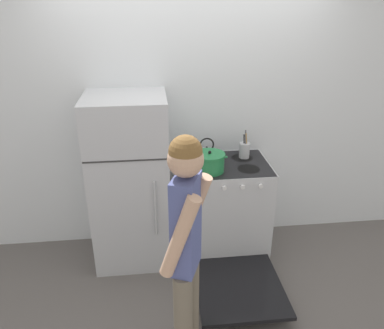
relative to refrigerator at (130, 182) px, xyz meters
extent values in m
plane|color=#5B5654|center=(0.57, 0.30, -0.79)|extent=(14.00, 14.00, 0.00)
cube|color=silver|center=(0.57, 0.33, 0.48)|extent=(10.00, 0.06, 2.55)
cube|color=#B7BABF|center=(0.00, 0.00, 0.00)|extent=(0.69, 0.61, 1.58)
cube|color=#2D2D2D|center=(0.00, -0.30, 0.35)|extent=(0.67, 0.01, 0.01)
cylinder|color=#B2B5BA|center=(0.21, -0.32, -0.09)|extent=(0.02, 0.02, 0.51)
cube|color=silver|center=(0.87, -0.01, -0.32)|extent=(0.78, 0.62, 0.93)
cube|color=black|center=(0.87, -0.01, 0.13)|extent=(0.76, 0.61, 0.02)
cube|color=black|center=(0.87, -0.29, -0.33)|extent=(0.68, 0.05, 0.71)
cylinder|color=black|center=(0.70, -0.13, 0.14)|extent=(0.20, 0.20, 0.01)
cylinder|color=black|center=(1.05, -0.13, 0.14)|extent=(0.20, 0.20, 0.01)
cylinder|color=black|center=(0.70, 0.12, 0.14)|extent=(0.20, 0.20, 0.01)
cylinder|color=black|center=(1.05, 0.12, 0.14)|extent=(0.20, 0.20, 0.01)
cylinder|color=silver|center=(0.64, -0.33, 0.07)|extent=(0.04, 0.02, 0.04)
cylinder|color=silver|center=(0.79, -0.33, 0.07)|extent=(0.04, 0.02, 0.04)
cylinder|color=silver|center=(0.95, -0.33, 0.07)|extent=(0.04, 0.02, 0.04)
cylinder|color=silver|center=(1.10, -0.33, 0.07)|extent=(0.04, 0.02, 0.04)
cube|color=black|center=(0.87, -0.69, -0.67)|extent=(0.72, 0.75, 0.04)
cube|color=#99999E|center=(0.87, -0.09, -0.37)|extent=(0.64, 0.34, 0.01)
cylinder|color=#237A42|center=(0.70, -0.13, 0.21)|extent=(0.25, 0.25, 0.15)
cylinder|color=#237A42|center=(0.70, -0.13, 0.30)|extent=(0.27, 0.27, 0.02)
sphere|color=black|center=(0.70, -0.13, 0.32)|extent=(0.03, 0.03, 0.03)
cylinder|color=#237A42|center=(0.56, -0.13, 0.27)|extent=(0.03, 0.02, 0.02)
cylinder|color=#237A42|center=(0.83, -0.13, 0.27)|extent=(0.03, 0.02, 0.02)
cylinder|color=silver|center=(0.71, 0.12, 0.19)|extent=(0.18, 0.18, 0.09)
cone|color=silver|center=(0.71, 0.12, 0.24)|extent=(0.17, 0.17, 0.02)
sphere|color=black|center=(0.71, 0.12, 0.26)|extent=(0.02, 0.02, 0.02)
cone|color=silver|center=(0.79, 0.12, 0.19)|extent=(0.10, 0.03, 0.08)
torus|color=black|center=(0.71, 0.12, 0.29)|extent=(0.14, 0.01, 0.14)
cylinder|color=#B7BABF|center=(1.06, 0.12, 0.21)|extent=(0.10, 0.10, 0.14)
cylinder|color=#9E7547|center=(1.08, 0.11, 0.28)|extent=(0.04, 0.04, 0.22)
cylinder|color=#232326|center=(1.06, 0.13, 0.27)|extent=(0.02, 0.02, 0.20)
cylinder|color=#B2B5BA|center=(1.08, 0.14, 0.25)|extent=(0.02, 0.02, 0.16)
cylinder|color=#4C4C51|center=(1.07, 0.11, 0.29)|extent=(0.02, 0.02, 0.24)
cylinder|color=#6B6051|center=(0.35, -1.31, -0.38)|extent=(0.12, 0.12, 0.82)
cylinder|color=#6B6051|center=(0.41, -1.16, -0.38)|extent=(0.12, 0.12, 0.82)
cube|color=#4C5693|center=(0.38, -1.23, 0.34)|extent=(0.20, 0.26, 0.61)
cylinder|color=tan|center=(0.34, -1.35, 0.34)|extent=(0.26, 0.17, 0.54)
cylinder|color=tan|center=(0.43, -1.11, 0.34)|extent=(0.26, 0.17, 0.54)
sphere|color=tan|center=(0.38, -1.23, 0.75)|extent=(0.20, 0.20, 0.20)
sphere|color=brown|center=(0.38, -1.23, 0.79)|extent=(0.18, 0.18, 0.18)
camera|label=1|loc=(0.22, -3.03, 1.54)|focal=35.00mm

